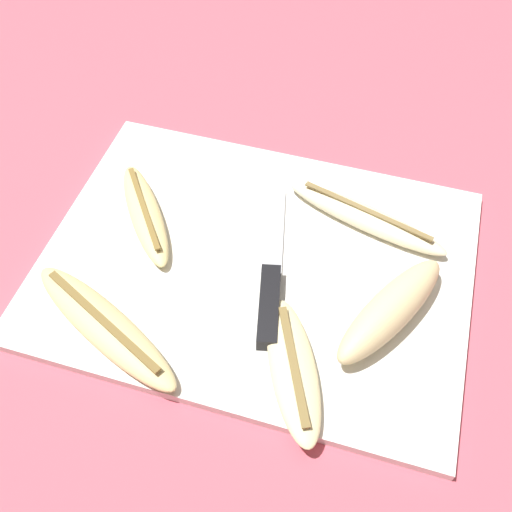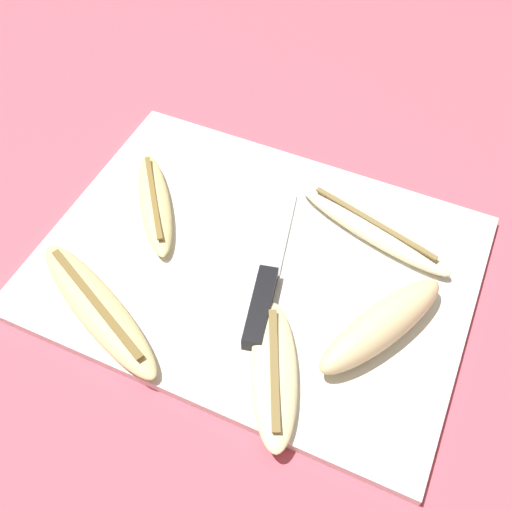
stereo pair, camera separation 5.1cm
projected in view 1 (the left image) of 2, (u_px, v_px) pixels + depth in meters
The scene contains 8 objects.
ground_plane at pixel (256, 268), 0.65m from camera, with size 4.00×4.00×0.00m, color #C65160.
cutting_board at pixel (256, 265), 0.65m from camera, with size 0.45×0.34×0.01m.
knife at pixel (270, 291), 0.61m from camera, with size 0.07×0.21×0.02m.
banana_soft_right at pixel (293, 369), 0.56m from camera, with size 0.10×0.16×0.02m.
banana_spotted_left at pixel (104, 326), 0.58m from camera, with size 0.20×0.13×0.02m.
banana_ripe_center at pixel (391, 310), 0.58m from camera, with size 0.11×0.16×0.04m.
banana_golden_short at pixel (145, 214), 0.67m from camera, with size 0.12×0.15×0.02m.
banana_bright_far at pixel (366, 218), 0.66m from camera, with size 0.19×0.08×0.02m.
Camera 1 is at (0.11, -0.36, 0.53)m, focal length 42.00 mm.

